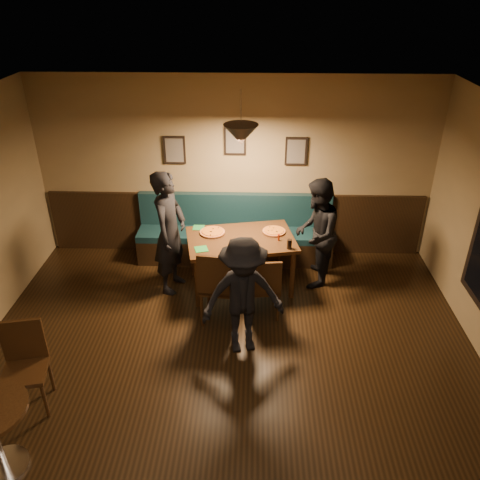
{
  "coord_description": "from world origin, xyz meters",
  "views": [
    {
      "loc": [
        0.3,
        -3.44,
        3.99
      ],
      "look_at": [
        0.12,
        2.08,
        0.95
      ],
      "focal_mm": 36.24,
      "sensor_mm": 36.0,
      "label": 1
    }
  ],
  "objects_px": {
    "chair_near_left": "(220,284)",
    "diner_right": "(316,234)",
    "chair_near_right": "(264,285)",
    "soda_glass": "(289,244)",
    "booth_bench": "(235,231)",
    "dining_table": "(241,262)",
    "diner_left": "(170,233)",
    "diner_front": "(243,297)",
    "cafe_chair_far": "(24,371)",
    "tabasco_bottle": "(279,237)"
  },
  "relations": [
    {
      "from": "dining_table",
      "to": "diner_front",
      "type": "relative_size",
      "value": 0.98
    },
    {
      "from": "diner_front",
      "to": "cafe_chair_far",
      "type": "height_order",
      "value": "diner_front"
    },
    {
      "from": "booth_bench",
      "to": "tabasco_bottle",
      "type": "bearing_deg",
      "value": -51.93
    },
    {
      "from": "booth_bench",
      "to": "cafe_chair_far",
      "type": "bearing_deg",
      "value": -123.04
    },
    {
      "from": "chair_near_right",
      "to": "tabasco_bottle",
      "type": "distance_m",
      "value": 0.75
    },
    {
      "from": "chair_near_right",
      "to": "tabasco_bottle",
      "type": "xyz_separation_m",
      "value": [
        0.2,
        0.6,
        0.39
      ]
    },
    {
      "from": "chair_near_left",
      "to": "cafe_chair_far",
      "type": "xyz_separation_m",
      "value": [
        -1.87,
        -1.55,
        -0.05
      ]
    },
    {
      "from": "dining_table",
      "to": "chair_near_left",
      "type": "xyz_separation_m",
      "value": [
        -0.24,
        -0.76,
        0.14
      ]
    },
    {
      "from": "diner_right",
      "to": "diner_front",
      "type": "relative_size",
      "value": 1.07
    },
    {
      "from": "chair_near_left",
      "to": "tabasco_bottle",
      "type": "distance_m",
      "value": 1.09
    },
    {
      "from": "diner_front",
      "to": "diner_right",
      "type": "bearing_deg",
      "value": 42.91
    },
    {
      "from": "chair_near_left",
      "to": "chair_near_right",
      "type": "bearing_deg",
      "value": 18.05
    },
    {
      "from": "chair_near_right",
      "to": "soda_glass",
      "type": "relative_size",
      "value": 6.69
    },
    {
      "from": "booth_bench",
      "to": "chair_near_left",
      "type": "distance_m",
      "value": 1.53
    },
    {
      "from": "booth_bench",
      "to": "soda_glass",
      "type": "xyz_separation_m",
      "value": [
        0.77,
        -1.03,
        0.35
      ]
    },
    {
      "from": "booth_bench",
      "to": "diner_front",
      "type": "bearing_deg",
      "value": -84.97
    },
    {
      "from": "soda_glass",
      "to": "chair_near_left",
      "type": "bearing_deg",
      "value": -151.17
    },
    {
      "from": "dining_table",
      "to": "soda_glass",
      "type": "xyz_separation_m",
      "value": [
        0.65,
        -0.26,
        0.46
      ]
    },
    {
      "from": "dining_table",
      "to": "cafe_chair_far",
      "type": "bearing_deg",
      "value": -143.54
    },
    {
      "from": "dining_table",
      "to": "diner_front",
      "type": "xyz_separation_m",
      "value": [
        0.07,
        -1.33,
        0.36
      ]
    },
    {
      "from": "chair_near_right",
      "to": "diner_front",
      "type": "distance_m",
      "value": 0.79
    },
    {
      "from": "chair_near_left",
      "to": "diner_right",
      "type": "height_order",
      "value": "diner_right"
    },
    {
      "from": "diner_right",
      "to": "booth_bench",
      "type": "bearing_deg",
      "value": -104.49
    },
    {
      "from": "chair_near_left",
      "to": "diner_front",
      "type": "distance_m",
      "value": 0.69
    },
    {
      "from": "dining_table",
      "to": "diner_right",
      "type": "height_order",
      "value": "diner_right"
    },
    {
      "from": "diner_left",
      "to": "diner_front",
      "type": "relative_size",
      "value": 1.19
    },
    {
      "from": "chair_near_left",
      "to": "diner_right",
      "type": "bearing_deg",
      "value": 41.95
    },
    {
      "from": "booth_bench",
      "to": "cafe_chair_far",
      "type": "distance_m",
      "value": 3.67
    },
    {
      "from": "diner_right",
      "to": "diner_front",
      "type": "xyz_separation_m",
      "value": [
        -0.99,
        -1.48,
        -0.05
      ]
    },
    {
      "from": "diner_front",
      "to": "cafe_chair_far",
      "type": "distance_m",
      "value": 2.41
    },
    {
      "from": "chair_near_left",
      "to": "diner_front",
      "type": "xyz_separation_m",
      "value": [
        0.31,
        -0.58,
        0.22
      ]
    },
    {
      "from": "tabasco_bottle",
      "to": "chair_near_right",
      "type": "bearing_deg",
      "value": -108.61
    },
    {
      "from": "dining_table",
      "to": "diner_left",
      "type": "relative_size",
      "value": 0.83
    },
    {
      "from": "dining_table",
      "to": "diner_left",
      "type": "distance_m",
      "value": 1.09
    },
    {
      "from": "diner_left",
      "to": "soda_glass",
      "type": "xyz_separation_m",
      "value": [
        1.63,
        -0.21,
        -0.03
      ]
    },
    {
      "from": "soda_glass",
      "to": "diner_front",
      "type": "bearing_deg",
      "value": -118.74
    },
    {
      "from": "diner_left",
      "to": "diner_front",
      "type": "height_order",
      "value": "diner_left"
    },
    {
      "from": "chair_near_right",
      "to": "diner_front",
      "type": "relative_size",
      "value": 0.6
    },
    {
      "from": "booth_bench",
      "to": "chair_near_right",
      "type": "xyz_separation_m",
      "value": [
        0.43,
        -1.41,
        -0.05
      ]
    },
    {
      "from": "tabasco_bottle",
      "to": "chair_near_left",
      "type": "bearing_deg",
      "value": -137.08
    },
    {
      "from": "chair_near_left",
      "to": "soda_glass",
      "type": "height_order",
      "value": "chair_near_left"
    },
    {
      "from": "booth_bench",
      "to": "diner_right",
      "type": "height_order",
      "value": "diner_right"
    },
    {
      "from": "diner_front",
      "to": "tabasco_bottle",
      "type": "height_order",
      "value": "diner_front"
    },
    {
      "from": "tabasco_bottle",
      "to": "diner_front",
      "type": "bearing_deg",
      "value": -109.4
    },
    {
      "from": "diner_front",
      "to": "tabasco_bottle",
      "type": "relative_size",
      "value": 12.93
    },
    {
      "from": "dining_table",
      "to": "tabasco_bottle",
      "type": "distance_m",
      "value": 0.69
    },
    {
      "from": "diner_front",
      "to": "chair_near_left",
      "type": "bearing_deg",
      "value": 104.94
    },
    {
      "from": "diner_left",
      "to": "tabasco_bottle",
      "type": "bearing_deg",
      "value": -75.91
    },
    {
      "from": "soda_glass",
      "to": "chair_near_right",
      "type": "bearing_deg",
      "value": -131.13
    },
    {
      "from": "diner_left",
      "to": "soda_glass",
      "type": "relative_size",
      "value": 13.16
    }
  ]
}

